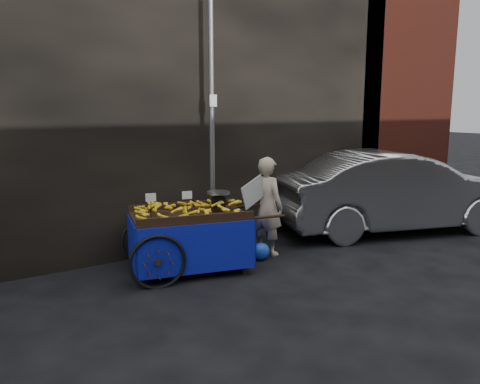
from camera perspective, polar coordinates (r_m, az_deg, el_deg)
ground at (r=6.48m, az=0.18°, el=-10.46°), size 80.00×80.00×0.00m
building_wall at (r=8.53m, az=-7.36°, el=11.53°), size 13.50×2.00×5.00m
street_pole at (r=7.34m, az=-3.45°, el=7.98°), size 0.12×0.10×4.00m
banana_cart at (r=6.60m, az=-6.63°, el=-3.44°), size 2.36×1.47×1.19m
vendor at (r=7.34m, az=3.32°, el=-1.70°), size 0.86×0.64×1.55m
plastic_bag at (r=7.19m, az=2.53°, el=-7.25°), size 0.30×0.24×0.27m
parked_car at (r=9.24m, az=18.36°, el=0.09°), size 4.83×2.95×1.50m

